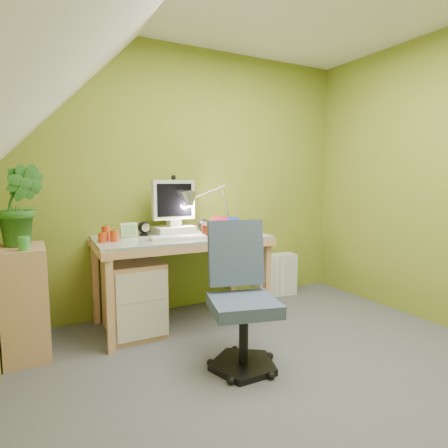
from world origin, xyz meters
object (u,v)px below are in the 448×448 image
task_chair (244,305)px  radiator (275,275)px  monitor (174,205)px  side_ledge (25,302)px  potted_plant (20,205)px  desk (182,279)px  desk_lamp (220,198)px

task_chair → radiator: task_chair is taller
monitor → side_ledge: (-1.17, -0.25, -0.61)m
potted_plant → task_chair: (1.22, -0.89, -0.61)m
desk → radiator: 1.18m
potted_plant → radiator: size_ratio=1.28×
desk_lamp → side_ledge: bearing=-176.9°
desk_lamp → radiator: desk_lamp is taller
task_chair → monitor: bearing=107.6°
potted_plant → task_chair: size_ratio=0.65×
desk → desk_lamp: (0.45, 0.18, 0.67)m
radiator → side_ledge: bearing=-164.9°
side_ledge → potted_plant: bearing=79.2°
desk → monitor: size_ratio=2.79×
monitor → side_ledge: bearing=-171.5°
side_ledge → radiator: (2.31, 0.32, -0.17)m
potted_plant → side_ledge: bearing=-100.8°
side_ledge → potted_plant: potted_plant is taller
monitor → task_chair: 1.24m
monitor → side_ledge: size_ratio=0.65×
monitor → desk_lamp: desk_lamp is taller
monitor → radiator: monitor is taller
monitor → potted_plant: 1.18m
desk → monitor: 0.65m
monitor → potted_plant: size_ratio=0.90×
side_ledge → potted_plant: 0.66m
desk → potted_plant: potted_plant is taller
desk → side_ledge: size_ratio=1.82×
monitor → desk_lamp: size_ratio=0.84×
desk → desk_lamp: 0.82m
task_chair → desk_lamp: bearing=84.9°
desk → monitor: monitor is taller
side_ledge → monitor: bearing=12.2°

